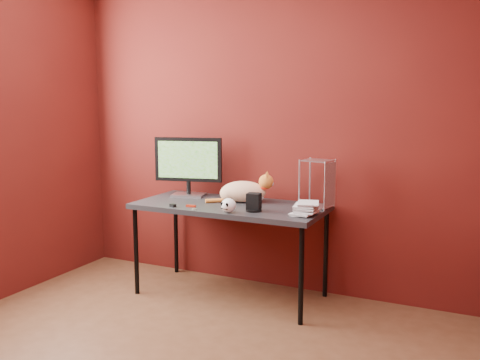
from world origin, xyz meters
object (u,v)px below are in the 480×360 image
at_px(monitor, 188,164).
at_px(speaker, 254,203).
at_px(desk, 230,210).
at_px(cat, 244,191).
at_px(skull_mug, 228,205).
at_px(book_stack, 298,144).

relative_size(monitor, speaker, 4.20).
distance_m(desk, cat, 0.19).
distance_m(skull_mug, book_stack, 0.67).
height_order(speaker, book_stack, book_stack).
xyz_separation_m(cat, skull_mug, (0.07, -0.41, -0.03)).
height_order(desk, monitor, monitor).
height_order(skull_mug, speaker, speaker).
height_order(cat, skull_mug, cat).
distance_m(monitor, cat, 0.57).
xyz_separation_m(speaker, book_stack, (0.31, 0.06, 0.44)).
bearing_deg(desk, cat, 61.74).
xyz_separation_m(cat, speaker, (0.21, -0.28, -0.02)).
relative_size(cat, skull_mug, 4.45).
height_order(desk, skull_mug, skull_mug).
bearing_deg(book_stack, speaker, -168.44).
bearing_deg(monitor, book_stack, -27.10).
bearing_deg(monitor, cat, -17.11).
height_order(desk, book_stack, book_stack).
bearing_deg(speaker, cat, 120.31).
bearing_deg(speaker, book_stack, 4.97).
bearing_deg(desk, monitor, 162.12).
distance_m(monitor, book_stack, 1.11).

